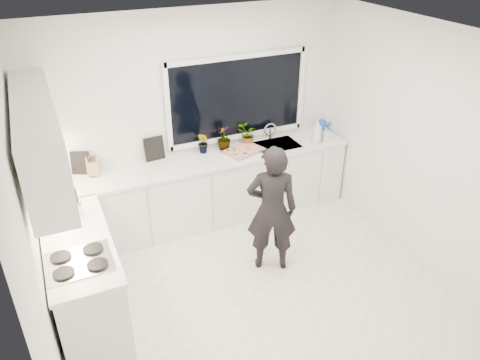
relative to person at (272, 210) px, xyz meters
name	(u,v)px	position (x,y,z in m)	size (l,w,h in m)	color
floor	(252,288)	(-0.36, -0.27, -0.78)	(4.00, 3.50, 0.02)	beige
wall_back	(193,119)	(-0.36, 1.49, 0.58)	(4.00, 0.02, 2.70)	white
wall_left	(29,232)	(-2.37, -0.27, 0.58)	(0.02, 3.50, 2.70)	white
wall_right	(415,145)	(1.65, -0.27, 0.58)	(0.02, 3.50, 2.70)	white
ceiling	(256,37)	(-0.36, -0.27, 1.94)	(4.00, 3.50, 0.02)	white
window	(237,98)	(0.24, 1.45, 0.78)	(1.80, 0.02, 1.00)	black
base_cabinets_back	(204,192)	(-0.36, 1.18, -0.33)	(3.92, 0.58, 0.88)	white
base_cabinets_left	(85,279)	(-2.03, 0.08, -0.33)	(0.58, 1.60, 0.88)	white
countertop_back	(203,161)	(-0.36, 1.17, 0.13)	(3.94, 0.62, 0.04)	silver
countertop_left	(77,242)	(-2.03, 0.08, 0.13)	(0.62, 1.60, 0.04)	silver
upper_cabinets	(39,138)	(-2.15, 0.43, 1.08)	(0.34, 2.10, 0.70)	white
sink	(277,148)	(0.69, 1.18, 0.10)	(0.58, 0.42, 0.14)	silver
faucet	(270,132)	(0.69, 1.38, 0.26)	(0.03, 0.03, 0.22)	silver
stovetop	(79,261)	(-2.05, -0.27, 0.17)	(0.56, 0.48, 0.03)	black
person	(272,210)	(0.00, 0.00, 0.00)	(0.56, 0.37, 1.53)	black
pizza_tray	(244,151)	(0.19, 1.15, 0.17)	(0.50, 0.37, 0.03)	#B4B3B8
pizza	(244,150)	(0.19, 1.15, 0.19)	(0.46, 0.33, 0.01)	red
watering_can	(321,126)	(1.49, 1.34, 0.22)	(0.14, 0.14, 0.13)	blue
paper_towel_roll	(49,175)	(-2.15, 1.28, 0.28)	(0.11, 0.11, 0.26)	white
knife_block	(93,167)	(-1.67, 1.32, 0.26)	(0.13, 0.10, 0.22)	olive
utensil_crock	(76,208)	(-1.97, 0.53, 0.23)	(0.13, 0.13, 0.16)	silver
picture_frame_large	(80,163)	(-1.79, 1.42, 0.29)	(0.22, 0.02, 0.28)	black
picture_frame_small	(154,149)	(-0.91, 1.42, 0.30)	(0.25, 0.02, 0.30)	black
herb_plants	(231,138)	(0.10, 1.34, 0.30)	(0.83, 0.26, 0.32)	#26662D
soap_bottles	(319,132)	(1.24, 1.03, 0.30)	(0.27, 0.17, 0.33)	#D8BF66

